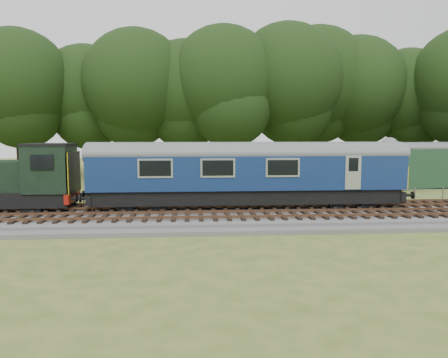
{
  "coord_description": "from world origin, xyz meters",
  "views": [
    {
      "loc": [
        0.98,
        -23.77,
        4.65
      ],
      "look_at": [
        2.81,
        1.4,
        2.0
      ],
      "focal_mm": 35.0,
      "sensor_mm": 36.0,
      "label": 1
    }
  ],
  "objects": [
    {
      "name": "track_south",
      "position": [
        0.0,
        -1.6,
        0.42
      ],
      "size": [
        67.2,
        2.4,
        0.21
      ],
      "color": "black",
      "rests_on": "ballast"
    },
    {
      "name": "worker",
      "position": [
        -4.44,
        0.77,
        1.22
      ],
      "size": [
        0.76,
        0.71,
        1.74
      ],
      "primitive_type": "imported",
      "rotation": [
        0.0,
        0.0,
        0.61
      ],
      "color": "#FF480D",
      "rests_on": "ballast"
    },
    {
      "name": "parked_coach",
      "position": [
        21.66,
        12.19,
        2.14
      ],
      "size": [
        15.16,
        5.45,
        3.82
      ],
      "rotation": [
        0.0,
        0.0,
        0.19
      ],
      "color": "#1C3E24",
      "rests_on": "ground"
    },
    {
      "name": "shunter_loco",
      "position": [
        -9.75,
        1.4,
        1.97
      ],
      "size": [
        8.91,
        2.6,
        3.38
      ],
      "color": "black",
      "rests_on": "ground"
    },
    {
      "name": "dmu_railcar",
      "position": [
        4.18,
        1.4,
        2.61
      ],
      "size": [
        18.05,
        2.86,
        3.88
      ],
      "color": "black",
      "rests_on": "ground"
    },
    {
      "name": "fence",
      "position": [
        0.0,
        4.5,
        0.0
      ],
      "size": [
        64.0,
        0.12,
        1.0
      ],
      "primitive_type": null,
      "color": "#6B6054",
      "rests_on": "ground"
    },
    {
      "name": "ballast",
      "position": [
        0.0,
        0.0,
        0.17
      ],
      "size": [
        70.0,
        7.0,
        0.35
      ],
      "primitive_type": "cube",
      "color": "#4C4C4F",
      "rests_on": "ground"
    },
    {
      "name": "ground",
      "position": [
        0.0,
        0.0,
        0.0
      ],
      "size": [
        120.0,
        120.0,
        0.0
      ],
      "primitive_type": "plane",
      "color": "#4A5C22",
      "rests_on": "ground"
    },
    {
      "name": "track_north",
      "position": [
        0.0,
        1.4,
        0.42
      ],
      "size": [
        67.2,
        2.4,
        0.21
      ],
      "color": "black",
      "rests_on": "ballast"
    },
    {
      "name": "tree_line",
      "position": [
        0.0,
        22.0,
        0.0
      ],
      "size": [
        70.0,
        8.0,
        18.0
      ],
      "primitive_type": null,
      "color": "black",
      "rests_on": "ground"
    }
  ]
}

